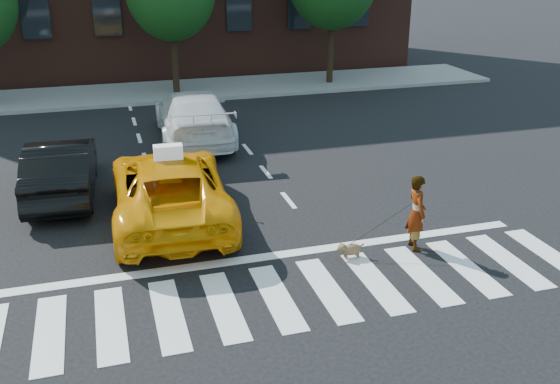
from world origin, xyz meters
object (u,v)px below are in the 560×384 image
object	(u,v)px
black_sedan	(61,168)
white_suv	(194,116)
woman	(417,213)
taxi	(170,188)
dog	(350,249)

from	to	relation	value
black_sedan	white_suv	xyz separation A→B (m)	(4.05, 3.86, 0.08)
white_suv	woman	xyz separation A→B (m)	(3.24, -9.20, 0.01)
taxi	white_suv	xyz separation A→B (m)	(1.56, 6.13, 0.04)
taxi	woman	xyz separation A→B (m)	(4.80, -3.07, 0.05)
dog	white_suv	bearing A→B (deg)	102.61
black_sedan	dog	size ratio (longest dim) A/B	7.34
woman	dog	size ratio (longest dim) A/B	2.70
taxi	woman	bearing A→B (deg)	150.35
taxi	black_sedan	world-z (taller)	taxi
taxi	dog	xyz separation A→B (m)	(3.29, -3.11, -0.58)
taxi	woman	world-z (taller)	woman
woman	dog	bearing A→B (deg)	97.14
white_suv	dog	size ratio (longest dim) A/B	9.20
taxi	dog	size ratio (longest dim) A/B	9.15
white_suv	woman	size ratio (longest dim) A/B	3.41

